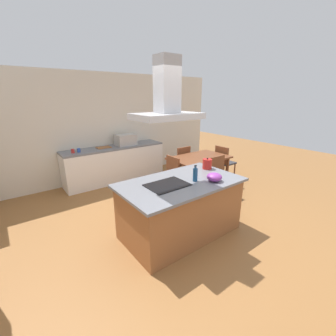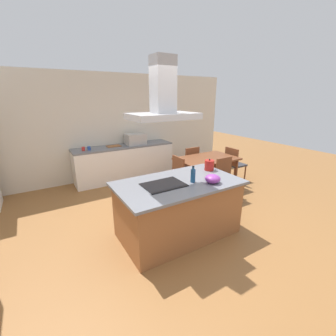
% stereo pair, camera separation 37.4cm
% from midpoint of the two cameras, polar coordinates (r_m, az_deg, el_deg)
% --- Properties ---
extents(ground, '(16.00, 16.00, 0.00)m').
position_cam_midpoint_polar(ground, '(4.98, -10.50, -8.02)').
color(ground, '#936033').
extents(wall_back, '(7.20, 0.10, 2.70)m').
position_cam_midpoint_polar(wall_back, '(6.16, -18.78, 9.53)').
color(wall_back, beige).
rests_on(wall_back, ground).
extents(kitchen_island, '(1.90, 1.10, 0.90)m').
position_cam_midpoint_polar(kitchen_island, '(3.62, 0.16, -10.04)').
color(kitchen_island, '#995B33').
rests_on(kitchen_island, ground).
extents(cooktop, '(0.60, 0.44, 0.01)m').
position_cam_midpoint_polar(cooktop, '(3.29, -3.45, -4.35)').
color(cooktop, black).
rests_on(cooktop, kitchen_island).
extents(tea_kettle, '(0.22, 0.17, 0.20)m').
position_cam_midpoint_polar(tea_kettle, '(4.03, 7.31, 1.00)').
color(tea_kettle, '#B21E19').
rests_on(tea_kettle, kitchen_island).
extents(olive_oil_bottle, '(0.07, 0.07, 0.25)m').
position_cam_midpoint_polar(olive_oil_bottle, '(3.42, 3.81, -1.70)').
color(olive_oil_bottle, navy).
rests_on(olive_oil_bottle, kitchen_island).
extents(mixing_bowl, '(0.23, 0.23, 0.13)m').
position_cam_midpoint_polar(mixing_bowl, '(3.47, 8.66, -2.33)').
color(mixing_bowl, purple).
rests_on(mixing_bowl, kitchen_island).
extents(back_counter, '(2.60, 0.62, 0.90)m').
position_cam_midpoint_polar(back_counter, '(6.08, -14.90, 1.06)').
color(back_counter, white).
rests_on(back_counter, ground).
extents(countertop_microwave, '(0.50, 0.38, 0.28)m').
position_cam_midpoint_polar(countertop_microwave, '(6.07, -12.48, 6.96)').
color(countertop_microwave, '#B2AFAA').
rests_on(countertop_microwave, back_counter).
extents(coffee_mug_red, '(0.08, 0.08, 0.09)m').
position_cam_midpoint_polar(coffee_mug_red, '(5.63, -24.75, 3.90)').
color(coffee_mug_red, red).
rests_on(coffee_mug_red, back_counter).
extents(coffee_mug_blue, '(0.08, 0.08, 0.09)m').
position_cam_midpoint_polar(coffee_mug_blue, '(5.66, -23.47, 4.12)').
color(coffee_mug_blue, '#2D56B2').
rests_on(coffee_mug_blue, back_counter).
extents(cutting_board, '(0.34, 0.24, 0.02)m').
position_cam_midpoint_polar(cutting_board, '(5.92, -17.75, 4.97)').
color(cutting_board, '#995B33').
rests_on(cutting_board, back_counter).
extents(dining_table, '(1.40, 0.90, 0.75)m').
position_cam_midpoint_polar(dining_table, '(5.41, 5.97, 1.91)').
color(dining_table, brown).
rests_on(dining_table, ground).
extents(chair_facing_island, '(0.42, 0.42, 0.89)m').
position_cam_midpoint_polar(chair_facing_island, '(5.02, 11.08, -1.53)').
color(chair_facing_island, '#333338').
rests_on(chair_facing_island, ground).
extents(chair_at_right_end, '(0.42, 0.42, 0.89)m').
position_cam_midpoint_polar(chair_at_right_end, '(6.10, 12.23, 1.89)').
color(chair_at_right_end, '#333338').
rests_on(chair_at_right_end, ground).
extents(chair_at_left_end, '(0.42, 0.42, 0.89)m').
position_cam_midpoint_polar(chair_at_left_end, '(4.91, -1.94, -1.65)').
color(chair_at_left_end, '#333338').
rests_on(chair_at_left_end, ground).
extents(chair_facing_back_wall, '(0.42, 0.42, 0.89)m').
position_cam_midpoint_polar(chair_facing_back_wall, '(5.94, 1.54, 1.86)').
color(chair_facing_back_wall, '#333338').
rests_on(chair_facing_back_wall, ground).
extents(range_hood, '(0.90, 0.55, 0.78)m').
position_cam_midpoint_polar(range_hood, '(3.05, -3.88, 16.92)').
color(range_hood, '#ADADB2').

